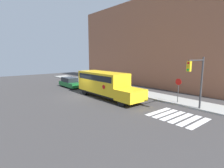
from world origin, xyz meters
The scene contains 8 objects.
ground_plane centered at (0.00, 0.00, 0.00)m, with size 60.00×60.00×0.00m, color #3A3838.
sidewalk_strip centered at (0.00, 6.50, 0.07)m, with size 44.00×3.00×0.15m.
building_backdrop centered at (0.00, 13.00, 6.88)m, with size 32.00×4.00×13.76m.
crosswalk_stripes centered at (11.30, 2.00, 0.00)m, with size 4.00×3.20×0.01m.
school_bus centered at (2.28, 1.65, 1.67)m, with size 9.34×2.57×2.96m.
parked_car centered at (-6.55, 1.57, 0.75)m, with size 4.72×1.81×1.53m.
stop_sign centered at (9.22, 5.65, 1.68)m, with size 0.65×0.10×2.58m.
traffic_light centered at (11.62, 4.32, 3.13)m, with size 0.28×2.69×4.72m.
Camera 1 is at (18.29, -10.53, 4.81)m, focal length 28.00 mm.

